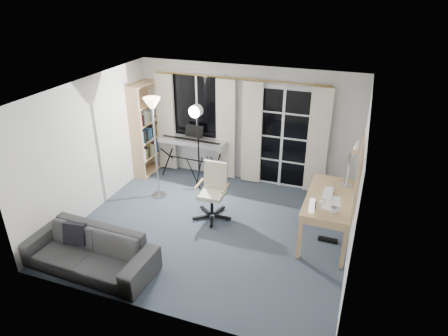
{
  "coord_description": "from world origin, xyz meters",
  "views": [
    {
      "loc": [
        2.15,
        -5.3,
        3.93
      ],
      "look_at": [
        0.11,
        0.35,
        1.01
      ],
      "focal_mm": 32.0,
      "sensor_mm": 36.0,
      "label": 1
    }
  ],
  "objects_px": {
    "studio_light": "(196,121)",
    "sofa": "(87,246)",
    "keyboard_piano": "(192,142)",
    "monitor": "(348,169)",
    "torchiere_lamp": "(153,119)",
    "desk": "(330,201)",
    "bookshelf": "(146,131)",
    "mug": "(334,210)",
    "office_chair": "(214,185)"
  },
  "relations": [
    {
      "from": "bookshelf",
      "to": "mug",
      "type": "height_order",
      "value": "bookshelf"
    },
    {
      "from": "desk",
      "to": "monitor",
      "type": "bearing_deg",
      "value": 67.33
    },
    {
      "from": "keyboard_piano",
      "to": "bookshelf",
      "type": "bearing_deg",
      "value": -174.9
    },
    {
      "from": "bookshelf",
      "to": "monitor",
      "type": "relative_size",
      "value": 3.51
    },
    {
      "from": "studio_light",
      "to": "sofa",
      "type": "bearing_deg",
      "value": -96.89
    },
    {
      "from": "bookshelf",
      "to": "desk",
      "type": "bearing_deg",
      "value": -14.64
    },
    {
      "from": "keyboard_piano",
      "to": "office_chair",
      "type": "relative_size",
      "value": 1.45
    },
    {
      "from": "studio_light",
      "to": "office_chair",
      "type": "bearing_deg",
      "value": -45.02
    },
    {
      "from": "mug",
      "to": "keyboard_piano",
      "type": "bearing_deg",
      "value": 149.6
    },
    {
      "from": "bookshelf",
      "to": "desk",
      "type": "relative_size",
      "value": 1.34
    },
    {
      "from": "monitor",
      "to": "sofa",
      "type": "bearing_deg",
      "value": -143.79
    },
    {
      "from": "studio_light",
      "to": "monitor",
      "type": "xyz_separation_m",
      "value": [
        2.82,
        -0.34,
        -0.38
      ]
    },
    {
      "from": "bookshelf",
      "to": "keyboard_piano",
      "type": "bearing_deg",
      "value": 5.51
    },
    {
      "from": "bookshelf",
      "to": "office_chair",
      "type": "xyz_separation_m",
      "value": [
        2.02,
        -1.2,
        -0.35
      ]
    },
    {
      "from": "keyboard_piano",
      "to": "office_chair",
      "type": "xyz_separation_m",
      "value": [
        0.97,
        -1.25,
        -0.2
      ]
    },
    {
      "from": "torchiere_lamp",
      "to": "studio_light",
      "type": "distance_m",
      "value": 0.81
    },
    {
      "from": "bookshelf",
      "to": "torchiere_lamp",
      "type": "height_order",
      "value": "bookshelf"
    },
    {
      "from": "mug",
      "to": "monitor",
      "type": "bearing_deg",
      "value": 84.21
    },
    {
      "from": "studio_light",
      "to": "mug",
      "type": "bearing_deg",
      "value": -20.47
    },
    {
      "from": "office_chair",
      "to": "sofa",
      "type": "distance_m",
      "value": 2.34
    },
    {
      "from": "monitor",
      "to": "studio_light",
      "type": "bearing_deg",
      "value": 173.99
    },
    {
      "from": "torchiere_lamp",
      "to": "desk",
      "type": "distance_m",
      "value": 3.39
    },
    {
      "from": "office_chair",
      "to": "mug",
      "type": "relative_size",
      "value": 7.84
    },
    {
      "from": "keyboard_piano",
      "to": "mug",
      "type": "height_order",
      "value": "keyboard_piano"
    },
    {
      "from": "keyboard_piano",
      "to": "monitor",
      "type": "height_order",
      "value": "monitor"
    },
    {
      "from": "keyboard_piano",
      "to": "studio_light",
      "type": "relative_size",
      "value": 0.81
    },
    {
      "from": "keyboard_piano",
      "to": "desk",
      "type": "relative_size",
      "value": 0.99
    },
    {
      "from": "studio_light",
      "to": "desk",
      "type": "relative_size",
      "value": 1.23
    },
    {
      "from": "bookshelf",
      "to": "torchiere_lamp",
      "type": "distance_m",
      "value": 1.37
    },
    {
      "from": "torchiere_lamp",
      "to": "office_chair",
      "type": "height_order",
      "value": "torchiere_lamp"
    },
    {
      "from": "bookshelf",
      "to": "office_chair",
      "type": "bearing_deg",
      "value": -28.16
    },
    {
      "from": "mug",
      "to": "sofa",
      "type": "xyz_separation_m",
      "value": [
        -3.29,
        -1.45,
        -0.46
      ]
    },
    {
      "from": "studio_light",
      "to": "sofa",
      "type": "height_order",
      "value": "studio_light"
    },
    {
      "from": "torchiere_lamp",
      "to": "studio_light",
      "type": "relative_size",
      "value": 1.09
    },
    {
      "from": "torchiere_lamp",
      "to": "keyboard_piano",
      "type": "distance_m",
      "value": 1.3
    },
    {
      "from": "desk",
      "to": "monitor",
      "type": "height_order",
      "value": "monitor"
    },
    {
      "from": "monitor",
      "to": "sofa",
      "type": "height_order",
      "value": "monitor"
    },
    {
      "from": "desk",
      "to": "mug",
      "type": "xyz_separation_m",
      "value": [
        0.1,
        -0.5,
        0.16
      ]
    },
    {
      "from": "desk",
      "to": "mug",
      "type": "distance_m",
      "value": 0.53
    },
    {
      "from": "studio_light",
      "to": "sofa",
      "type": "relative_size",
      "value": 0.9
    },
    {
      "from": "keyboard_piano",
      "to": "sofa",
      "type": "height_order",
      "value": "keyboard_piano"
    },
    {
      "from": "office_chair",
      "to": "desk",
      "type": "relative_size",
      "value": 0.68
    },
    {
      "from": "torchiere_lamp",
      "to": "sofa",
      "type": "distance_m",
      "value": 2.55
    },
    {
      "from": "torchiere_lamp",
      "to": "office_chair",
      "type": "relative_size",
      "value": 1.96
    },
    {
      "from": "keyboard_piano",
      "to": "torchiere_lamp",
      "type": "bearing_deg",
      "value": -104.4
    },
    {
      "from": "monitor",
      "to": "bookshelf",
      "type": "bearing_deg",
      "value": 170.27
    },
    {
      "from": "monitor",
      "to": "torchiere_lamp",
      "type": "bearing_deg",
      "value": -176.64
    },
    {
      "from": "studio_light",
      "to": "mug",
      "type": "relative_size",
      "value": 14.12
    },
    {
      "from": "bookshelf",
      "to": "sofa",
      "type": "xyz_separation_m",
      "value": [
        0.81,
        -3.19,
        -0.55
      ]
    },
    {
      "from": "monitor",
      "to": "mug",
      "type": "distance_m",
      "value": 0.98
    }
  ]
}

